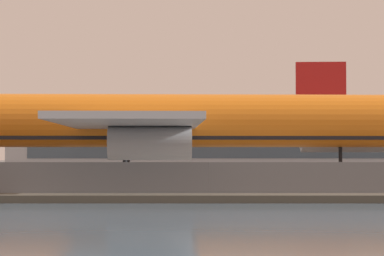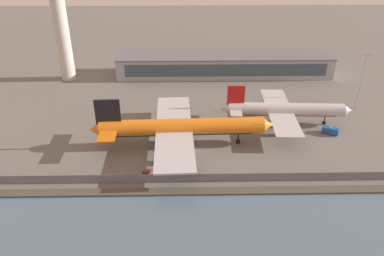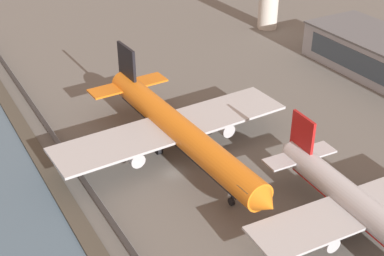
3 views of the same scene
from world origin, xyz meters
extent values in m
plane|color=#66635E|center=(0.00, 0.00, 0.00)|extent=(500.00, 500.00, 0.00)
cube|color=#474238|center=(0.00, -20.50, 0.25)|extent=(320.00, 3.00, 0.50)
cube|color=slate|center=(0.00, -16.00, 1.28)|extent=(280.00, 0.08, 2.56)
cylinder|color=slate|center=(0.00, -16.00, 1.28)|extent=(0.10, 0.10, 2.56)
cylinder|color=orange|center=(-4.13, 3.63, 6.39)|extent=(50.48, 6.93, 5.22)
cone|color=orange|center=(22.45, 4.54, 6.39)|extent=(3.56, 5.07, 4.96)
cone|color=orange|center=(-30.71, 2.73, 6.39)|extent=(3.55, 4.81, 4.69)
cube|color=#232D3D|center=(19.01, 4.42, 7.04)|extent=(3.02, 4.53, 1.56)
cube|color=black|center=(-4.13, 3.63, 4.96)|extent=(42.90, 5.63, 0.94)
cube|color=#B7BABF|center=(-7.06, 15.62, 5.74)|extent=(11.89, 24.52, 0.52)
cube|color=#B7BABF|center=(-6.23, -8.52, 5.74)|extent=(11.89, 24.52, 0.52)
cylinder|color=#B7BABF|center=(-5.48, 13.74, 4.04)|extent=(7.14, 3.11, 2.87)
cylinder|color=#B7BABF|center=(-4.79, -6.54, 4.04)|extent=(7.14, 3.11, 2.87)
cube|color=black|center=(-26.26, 2.88, 11.61)|extent=(7.57, 0.88, 8.87)
cube|color=orange|center=(-26.41, 7.30, 6.78)|extent=(5.33, 9.02, 0.42)
cube|color=orange|center=(-26.11, -1.55, 6.78)|extent=(5.33, 9.02, 0.42)
cylinder|color=black|center=(13.47, 4.23, 2.26)|extent=(0.37, 0.37, 3.05)
cylinder|color=black|center=(13.47, 4.23, 0.73)|extent=(1.48, 0.62, 1.46)
cylinder|color=black|center=(-7.75, 6.25, 2.26)|extent=(0.42, 0.42, 3.05)
cylinder|color=black|center=(-7.75, 6.25, 0.73)|extent=(1.72, 1.23, 1.68)
cylinder|color=black|center=(-7.56, 0.78, 2.26)|extent=(0.42, 0.42, 3.05)
cylinder|color=black|center=(-7.56, 0.78, 0.73)|extent=(1.72, 1.23, 1.68)
cylinder|color=silver|center=(31.29, 17.42, 5.56)|extent=(39.50, 6.65, 4.54)
cone|color=silver|center=(10.41, 18.55, 5.56)|extent=(3.17, 4.24, 4.09)
cube|color=#B21919|center=(31.29, 17.42, 4.31)|extent=(33.56, 5.43, 0.82)
cube|color=#B7BABF|center=(28.81, 8.10, 4.99)|extent=(9.65, 19.31, 0.45)
cylinder|color=#B7BABF|center=(30.07, 9.55, 3.52)|extent=(5.63, 2.79, 2.50)
cube|color=#B21919|center=(14.01, 18.35, 10.10)|extent=(5.92, 0.86, 7.72)
cube|color=silver|center=(14.20, 21.81, 5.90)|extent=(4.30, 7.12, 0.36)
cube|color=silver|center=(13.83, 14.90, 5.90)|extent=(4.30, 7.12, 0.36)
cylinder|color=black|center=(28.67, 19.95, 1.96)|extent=(0.36, 0.36, 2.66)
cylinder|color=black|center=(28.67, 19.95, 0.64)|extent=(1.52, 1.10, 1.46)
cylinder|color=black|center=(28.41, 15.19, 1.96)|extent=(0.36, 0.36, 2.66)
cylinder|color=black|center=(28.41, 15.19, 0.64)|extent=(1.52, 1.10, 1.46)
cube|color=red|center=(-14.11, -13.00, 0.75)|extent=(2.58, 3.55, 1.11)
cube|color=#283847|center=(-14.24, -13.38, 1.55)|extent=(1.58, 1.48, 0.50)
cylinder|color=black|center=(-13.80, -14.16, 0.35)|extent=(0.44, 0.73, 0.70)
cylinder|color=black|center=(-15.08, -13.71, 0.35)|extent=(0.44, 0.73, 0.70)
cylinder|color=black|center=(-13.13, -12.29, 0.35)|extent=(0.44, 0.73, 0.70)
cylinder|color=black|center=(-14.41, -11.84, 0.35)|extent=(0.44, 0.73, 0.70)
camera|label=1|loc=(-1.23, -69.79, 3.24)|focal=70.00mm
camera|label=2|loc=(-3.05, -98.02, 59.91)|focal=35.00mm
camera|label=3|loc=(73.63, -38.41, 58.60)|focal=50.00mm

